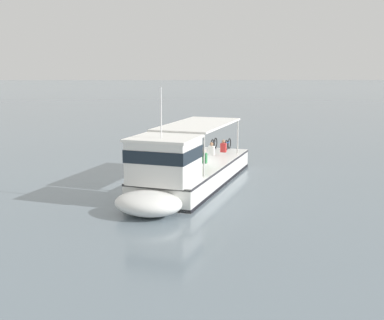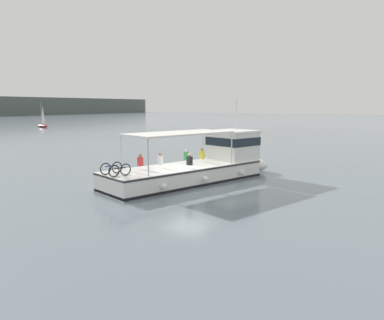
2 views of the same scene
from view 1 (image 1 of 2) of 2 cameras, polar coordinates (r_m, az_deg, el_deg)
The scene contains 2 objects.
ground_plane at distance 27.47m, azimuth -1.10°, elevation -2.36°, with size 400.00×400.00×0.00m, color slate.
ferry_main at distance 25.02m, azimuth -0.77°, elevation -1.27°, with size 12.99×7.27×5.32m.
Camera 1 is at (26.76, 0.09, 6.21)m, focal length 46.63 mm.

